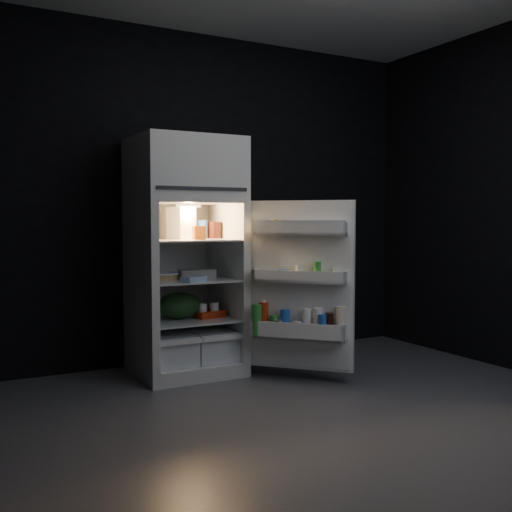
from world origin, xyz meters
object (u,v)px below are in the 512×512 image
fridge_door (301,289)px  milk_jug (181,223)px  egg_carton (197,274)px  refrigerator (184,248)px  yogurt_tray (209,314)px

fridge_door → milk_jug: 1.04m
egg_carton → fridge_door: bearing=-42.9°
fridge_door → milk_jug: fridge_door is taller
refrigerator → milk_jug: 0.19m
refrigerator → fridge_door: refrigerator is taller
refrigerator → yogurt_tray: size_ratio=7.61×
yogurt_tray → refrigerator: bearing=138.3°
refrigerator → yogurt_tray: bearing=-29.2°
fridge_door → yogurt_tray: size_ratio=5.21×
fridge_door → refrigerator: bearing=134.5°
yogurt_tray → milk_jug: bearing=140.6°
refrigerator → fridge_door: (0.64, -0.65, -0.28)m
refrigerator → milk_jug: refrigerator is taller
fridge_door → egg_carton: 0.80m
fridge_door → yogurt_tray: fridge_door is taller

